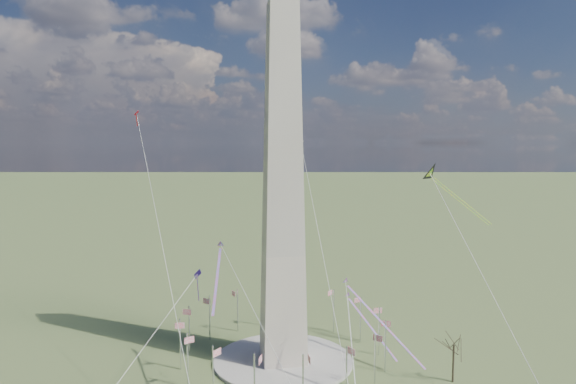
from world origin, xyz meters
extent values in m
plane|color=#435A2D|center=(0.00, 0.00, 0.00)|extent=(2000.00, 2000.00, 0.00)
cylinder|color=#A4A096|center=(0.00, 0.00, 0.40)|extent=(36.00, 36.00, 0.80)
cylinder|color=silver|center=(26.00, 0.00, 6.50)|extent=(0.36, 0.36, 13.00)
cube|color=red|center=(26.00, 1.30, 11.80)|extent=(2.40, 0.08, 1.50)
cylinder|color=silver|center=(24.02, 9.95, 6.50)|extent=(0.36, 0.36, 13.00)
cube|color=red|center=(23.52, 11.15, 11.80)|extent=(2.25, 0.99, 1.50)
cylinder|color=silver|center=(18.38, 18.38, 6.50)|extent=(0.36, 0.36, 13.00)
cube|color=red|center=(17.47, 19.30, 11.80)|extent=(1.75, 1.75, 1.50)
cylinder|color=silver|center=(9.95, 24.02, 6.50)|extent=(0.36, 0.36, 13.00)
cube|color=red|center=(8.75, 24.52, 11.80)|extent=(0.99, 2.25, 1.50)
cylinder|color=silver|center=(0.00, 26.00, 6.50)|extent=(0.36, 0.36, 13.00)
cube|color=red|center=(-1.30, 26.00, 11.80)|extent=(0.08, 2.40, 1.50)
cylinder|color=silver|center=(-9.95, 24.02, 6.50)|extent=(0.36, 0.36, 13.00)
cube|color=red|center=(-11.15, 23.52, 11.80)|extent=(0.99, 2.25, 1.50)
cylinder|color=silver|center=(-18.38, 18.38, 6.50)|extent=(0.36, 0.36, 13.00)
cube|color=red|center=(-19.30, 17.47, 11.80)|extent=(1.75, 1.75, 1.50)
cylinder|color=silver|center=(-24.02, 9.95, 6.50)|extent=(0.36, 0.36, 13.00)
cube|color=red|center=(-24.52, 8.75, 11.80)|extent=(2.25, 0.99, 1.50)
cylinder|color=silver|center=(-26.00, 0.00, 6.50)|extent=(0.36, 0.36, 13.00)
cube|color=red|center=(-26.00, -1.30, 11.80)|extent=(2.40, 0.08, 1.50)
cylinder|color=silver|center=(-24.02, -9.95, 6.50)|extent=(0.36, 0.36, 13.00)
cube|color=red|center=(-23.52, -11.15, 11.80)|extent=(2.25, 0.99, 1.50)
cylinder|color=silver|center=(-18.38, -18.38, 6.50)|extent=(0.36, 0.36, 13.00)
cube|color=red|center=(-17.47, -19.30, 11.80)|extent=(1.75, 1.75, 1.50)
cylinder|color=silver|center=(-9.95, -24.02, 6.50)|extent=(0.36, 0.36, 13.00)
cube|color=red|center=(-8.75, -24.52, 11.80)|extent=(0.99, 2.25, 1.50)
cylinder|color=silver|center=(0.00, -26.00, 6.50)|extent=(0.36, 0.36, 13.00)
cube|color=red|center=(1.30, -26.00, 11.80)|extent=(0.08, 2.40, 1.50)
cylinder|color=silver|center=(9.95, -24.02, 6.50)|extent=(0.36, 0.36, 13.00)
cube|color=red|center=(11.15, -23.52, 11.80)|extent=(0.99, 2.25, 1.50)
cylinder|color=silver|center=(18.38, -18.38, 6.50)|extent=(0.36, 0.36, 13.00)
cube|color=red|center=(19.30, -17.47, 11.80)|extent=(1.75, 1.75, 1.50)
cylinder|color=silver|center=(24.02, -9.95, 6.50)|extent=(0.36, 0.36, 13.00)
cube|color=red|center=(24.52, -8.75, 11.80)|extent=(2.25, 0.99, 1.50)
cylinder|color=#453B29|center=(38.08, -17.76, 4.52)|extent=(0.47, 0.47, 9.05)
cube|color=#D9A50B|center=(47.37, -2.34, 41.63)|extent=(10.43, 12.62, 11.17)
cube|color=#D9A50B|center=(45.80, -3.63, 41.63)|extent=(10.43, 12.62, 11.17)
cube|color=navy|center=(-21.48, 1.95, 23.77)|extent=(1.91, 2.22, 2.18)
cube|color=#F62640|center=(-21.48, 1.95, 20.17)|extent=(0.62, 2.79, 7.53)
cube|color=#F62640|center=(18.42, -23.70, 17.25)|extent=(11.93, 17.92, 13.14)
cube|color=#F62640|center=(-17.05, -9.91, 25.23)|extent=(3.05, 17.64, 11.11)
cube|color=#F62640|center=(22.97, -2.75, 8.54)|extent=(8.19, 16.73, 11.38)
cube|color=red|center=(-38.90, 33.69, 65.54)|extent=(1.57, 1.69, 1.72)
cube|color=red|center=(-38.90, 33.69, 63.66)|extent=(0.39, 1.49, 3.95)
cube|color=silver|center=(12.13, 38.27, 56.97)|extent=(1.73, 1.53, 1.68)
cube|color=silver|center=(12.13, 38.27, 55.13)|extent=(0.30, 1.45, 3.85)
camera|label=1|loc=(-20.49, -126.58, 56.60)|focal=32.00mm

